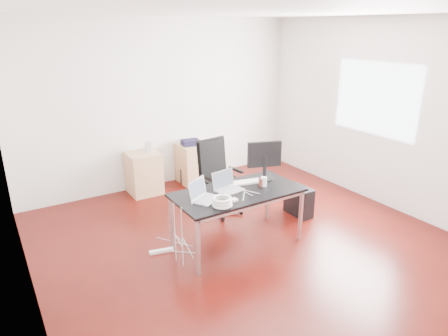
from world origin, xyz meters
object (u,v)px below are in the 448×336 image
desk (237,195)px  office_chair (218,173)px  filing_cabinet_left (144,173)px  filing_cabinet_right (194,163)px  pc_tower (299,201)px

desk → office_chair: 1.01m
office_chair → filing_cabinet_left: (-0.69, 1.24, -0.26)m
desk → filing_cabinet_left: (-0.39, 2.21, -0.33)m
filing_cabinet_right → pc_tower: filing_cabinet_right is taller
pc_tower → office_chair: bearing=141.5°
filing_cabinet_left → pc_tower: (1.64, -1.98, -0.13)m
pc_tower → filing_cabinet_right: bearing=109.1°
office_chair → pc_tower: office_chair is taller
filing_cabinet_right → pc_tower: bearing=-70.5°
office_chair → filing_cabinet_right: office_chair is taller
filing_cabinet_left → desk: bearing=-79.9°
desk → filing_cabinet_right: size_ratio=2.29×
office_chair → filing_cabinet_right: 1.29m
desk → office_chair: bearing=72.7°
filing_cabinet_left → filing_cabinet_right: size_ratio=1.00×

